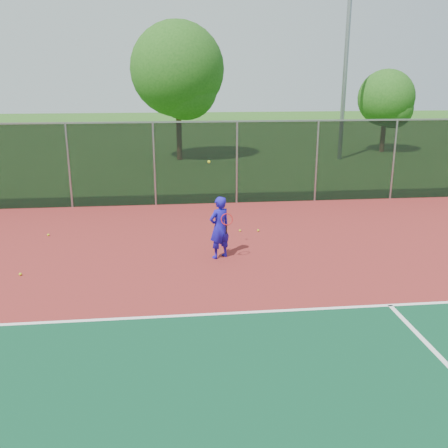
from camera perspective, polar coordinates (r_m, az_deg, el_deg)
The scene contains 11 objects.
ground at distance 7.93m, azimuth 13.74°, elevation -19.37°, with size 120.00×120.00×0.00m, color #255618.
court_apron at distance 9.53m, azimuth 9.65°, elevation -12.44°, with size 30.00×20.00×0.02m, color maroon.
fence_back at distance 18.40m, azimuth 1.48°, elevation 7.13°, with size 30.00×0.06×3.03m.
tennis_player at distance 12.83m, azimuth -0.52°, elevation -0.39°, with size 0.71×0.73×2.55m.
practice_ball_2 at distance 12.88m, azimuth -22.25°, elevation -5.33°, with size 0.07×0.07×0.07m, color #C2CB17.
practice_ball_3 at distance 15.70m, azimuth -19.44°, elevation -1.17°, with size 0.07×0.07×0.07m, color #C2CB17.
practice_ball_5 at distance 15.26m, azimuth 3.93°, elevation -0.73°, with size 0.07×0.07×0.07m, color #C2CB17.
practice_ball_6 at distance 15.22m, azimuth 1.84°, elevation -0.75°, with size 0.07×0.07×0.07m, color #C2CB17.
floodlight_n at distance 29.24m, azimuth 13.92°, elevation 19.95°, with size 0.90×0.40×11.51m.
tree_back_left at distance 28.20m, azimuth -5.13°, elevation 16.75°, with size 5.08×5.08×7.47m.
tree_back_mid at distance 32.65m, azimuth 18.24°, elevation 13.25°, with size 3.40×3.40×4.99m.
Camera 1 is at (-2.44, -5.98, 4.60)m, focal length 40.00 mm.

